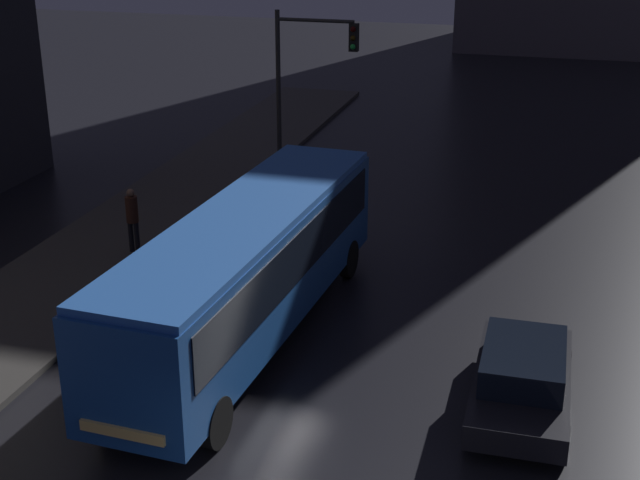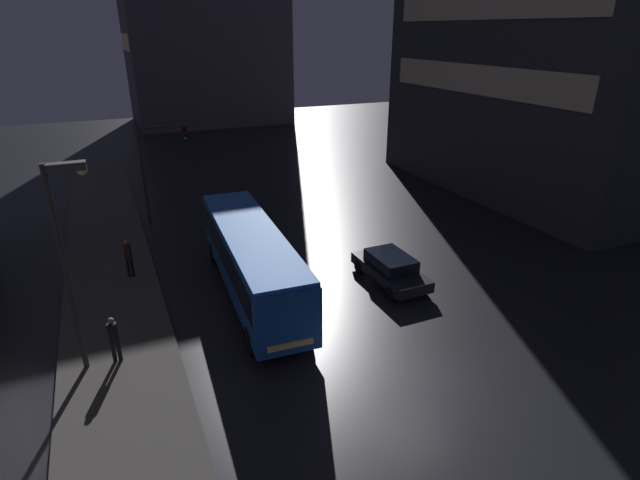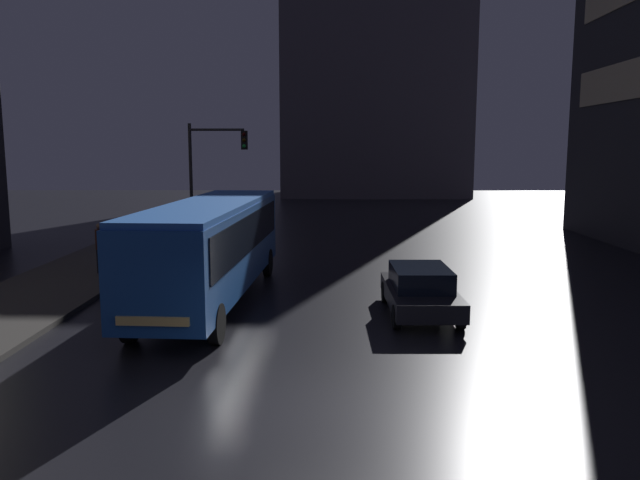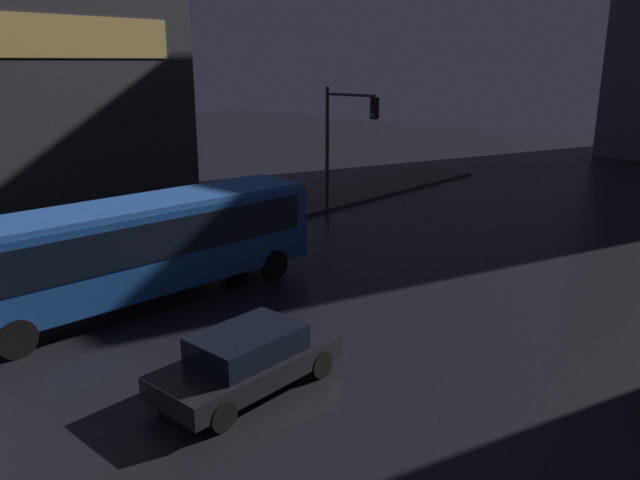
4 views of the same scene
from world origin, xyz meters
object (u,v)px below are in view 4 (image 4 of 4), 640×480
(car_taxi, at_px, (248,359))
(traffic_light_main, at_px, (344,132))
(pedestrian_mid, at_px, (159,215))
(bus_near, at_px, (142,241))

(car_taxi, height_order, traffic_light_main, traffic_light_main)
(pedestrian_mid, relative_size, traffic_light_main, 0.31)
(car_taxi, distance_m, pedestrian_mid, 12.07)
(car_taxi, xyz_separation_m, traffic_light_main, (-8.28, 13.02, 3.24))
(car_taxi, relative_size, traffic_light_main, 0.73)
(bus_near, xyz_separation_m, pedestrian_mid, (-4.80, 3.74, -0.68))
(pedestrian_mid, bearing_deg, car_taxi, 19.60)
(traffic_light_main, bearing_deg, car_taxi, -57.54)
(bus_near, bearing_deg, traffic_light_main, -76.37)
(bus_near, relative_size, car_taxi, 2.60)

